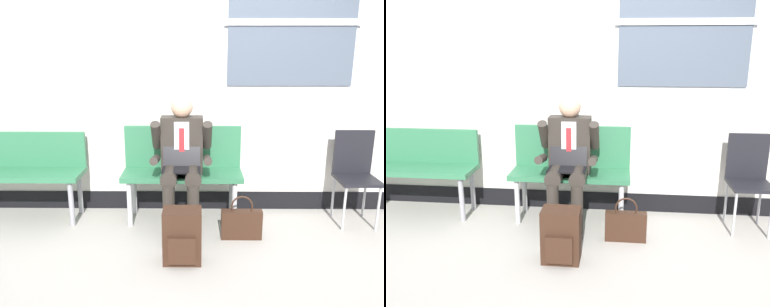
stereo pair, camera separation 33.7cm
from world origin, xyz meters
The scene contains 8 objects.
ground_plane centered at (0.00, 0.00, 0.00)m, with size 18.00×18.00×0.00m, color #9E9991.
station_wall centered at (0.02, 0.68, 1.31)m, with size 5.58×0.16×2.63m.
bench_with_person centered at (-0.20, 0.41, 0.55)m, with size 1.17×0.42×0.93m.
bench_empty centered at (-1.80, 0.40, 0.53)m, with size 1.22×0.42×0.87m.
person_seated centered at (-0.20, 0.21, 0.68)m, with size 0.57×0.70×1.26m.
backpack centered at (-0.17, -0.48, 0.22)m, with size 0.31×0.25×0.45m.
handbag centered at (0.35, -0.07, 0.15)m, with size 0.37×0.09×0.41m.
folding_chair centered at (1.50, 0.35, 0.55)m, with size 0.38×0.38×0.91m.
Camera 1 is at (-0.06, -3.40, 1.71)m, focal length 37.26 mm.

